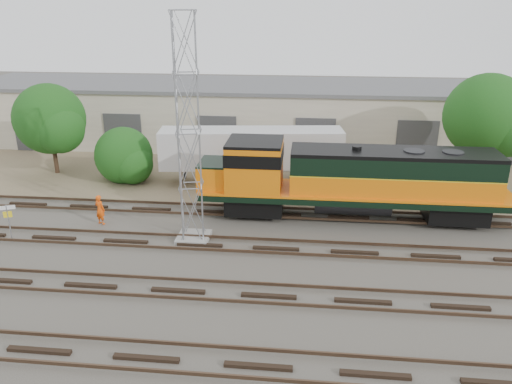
# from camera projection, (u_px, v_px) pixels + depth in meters

# --- Properties ---
(ground) EXTENTS (140.00, 140.00, 0.00)m
(ground) POSITION_uv_depth(u_px,v_px,m) (274.00, 264.00, 24.32)
(ground) COLOR #47423A
(ground) RESTS_ON ground
(dirt_strip) EXTENTS (80.00, 16.00, 0.02)m
(dirt_strip) POSITION_uv_depth(u_px,v_px,m) (288.00, 169.00, 38.28)
(dirt_strip) COLOR #726047
(dirt_strip) RESTS_ON ground
(tracks) EXTENTS (80.00, 20.40, 0.28)m
(tracks) POSITION_uv_depth(u_px,v_px,m) (269.00, 296.00, 21.49)
(tracks) COLOR black
(tracks) RESTS_ON ground
(warehouse) EXTENTS (58.40, 10.40, 5.30)m
(warehouse) POSITION_uv_depth(u_px,v_px,m) (293.00, 114.00, 44.77)
(warehouse) COLOR beige
(warehouse) RESTS_ON ground
(locomotive) EXTENTS (17.93, 3.15, 4.31)m
(locomotive) POSITION_uv_depth(u_px,v_px,m) (349.00, 179.00, 28.65)
(locomotive) COLOR black
(locomotive) RESTS_ON tracks
(signal_tower) EXTENTS (1.71, 1.71, 11.63)m
(signal_tower) POSITION_uv_depth(u_px,v_px,m) (189.00, 137.00, 24.95)
(signal_tower) COLOR gray
(signal_tower) RESTS_ON ground
(sign_post) EXTENTS (0.81, 0.35, 2.10)m
(sign_post) POSITION_uv_depth(u_px,v_px,m) (8.00, 216.00, 26.08)
(sign_post) COLOR gray
(sign_post) RESTS_ON ground
(worker) EXTENTS (0.75, 0.63, 1.76)m
(worker) POSITION_uv_depth(u_px,v_px,m) (100.00, 210.00, 28.47)
(worker) COLOR #FA530D
(worker) RESTS_ON ground
(semi_trailer) EXTENTS (12.75, 3.91, 3.86)m
(semi_trailer) POSITION_uv_depth(u_px,v_px,m) (256.00, 150.00, 34.54)
(semi_trailer) COLOR silver
(semi_trailer) RESTS_ON ground
(dumpster_blue) EXTENTS (1.80, 1.71, 1.50)m
(dumpster_blue) POSITION_uv_depth(u_px,v_px,m) (478.00, 155.00, 39.34)
(dumpster_blue) COLOR navy
(dumpster_blue) RESTS_ON ground
(tree_west) EXTENTS (5.34, 5.09, 6.66)m
(tree_west) POSITION_uv_depth(u_px,v_px,m) (52.00, 121.00, 35.91)
(tree_west) COLOR #382619
(tree_west) RESTS_ON ground
(tree_mid) EXTENTS (4.28, 4.08, 4.08)m
(tree_mid) POSITION_uv_depth(u_px,v_px,m) (126.00, 158.00, 35.30)
(tree_mid) COLOR #382619
(tree_mid) RESTS_ON ground
(tree_east) EXTENTS (5.97, 5.68, 7.67)m
(tree_east) POSITION_uv_depth(u_px,v_px,m) (492.00, 119.00, 33.49)
(tree_east) COLOR #382619
(tree_east) RESTS_ON ground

